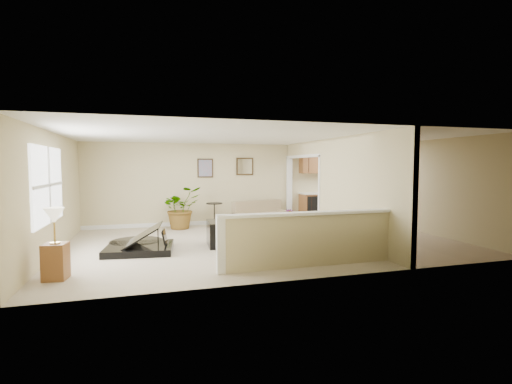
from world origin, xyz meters
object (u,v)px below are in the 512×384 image
object	(u,v)px
piano	(138,226)
piano_bench	(218,234)
accent_table	(214,211)
lamp_stand	(55,249)
small_plant	(289,219)
palm_plant	(181,208)
loveseat	(263,213)

from	to	relation	value
piano	piano_bench	size ratio (longest dim) A/B	2.08
accent_table	lamp_stand	size ratio (longest dim) A/B	0.61
piano_bench	small_plant	distance (m)	3.41
palm_plant	small_plant	size ratio (longest dim) A/B	2.74
piano_bench	accent_table	distance (m)	2.78
small_plant	piano	bearing A→B (deg)	-153.12
piano_bench	lamp_stand	size ratio (longest dim) A/B	0.73
accent_table	palm_plant	bearing A→B (deg)	-172.06
piano	palm_plant	xyz separation A→B (m)	(1.14, 2.60, 0.06)
piano	palm_plant	bearing A→B (deg)	72.94
loveseat	palm_plant	world-z (taller)	palm_plant
loveseat	palm_plant	distance (m)	2.48
piano	accent_table	distance (m)	3.47
lamp_stand	palm_plant	bearing A→B (deg)	61.58
piano	piano_bench	bearing A→B (deg)	6.50
piano_bench	small_plant	size ratio (longest dim) A/B	1.69
piano_bench	palm_plant	bearing A→B (deg)	102.72
accent_table	small_plant	distance (m)	2.27
piano	lamp_stand	xyz separation A→B (m)	(-1.21, -1.75, -0.05)
small_plant	lamp_stand	bearing A→B (deg)	-144.59
accent_table	palm_plant	world-z (taller)	palm_plant
piano_bench	small_plant	world-z (taller)	piano_bench
piano_bench	loveseat	size ratio (longest dim) A/B	0.42
loveseat	accent_table	size ratio (longest dim) A/B	2.82
piano_bench	loveseat	bearing A→B (deg)	52.92
small_plant	lamp_stand	distance (m)	6.80
piano_bench	lamp_stand	xyz separation A→B (m)	(-2.94, -1.74, 0.21)
piano	loveseat	bearing A→B (deg)	41.17
accent_table	lamp_stand	distance (m)	5.60
lamp_stand	accent_table	bearing A→B (deg)	53.24
palm_plant	small_plant	bearing A→B (deg)	-7.21
piano	palm_plant	world-z (taller)	piano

